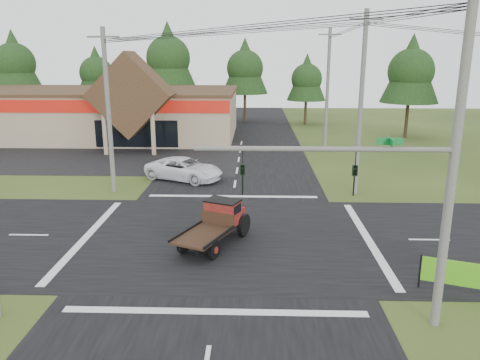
{
  "coord_description": "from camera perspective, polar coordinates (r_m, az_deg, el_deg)",
  "views": [
    {
      "loc": [
        1.37,
        -21.72,
        8.79
      ],
      "look_at": [
        0.59,
        2.94,
        2.2
      ],
      "focal_mm": 35.0,
      "sensor_mm": 36.0,
      "label": 1
    }
  ],
  "objects": [
    {
      "name": "road_ew",
      "position": [
        23.47,
        -1.67,
        -7.02
      ],
      "size": [
        120.0,
        12.0,
        0.02
      ],
      "primitive_type": "cube",
      "color": "black",
      "rests_on": "ground"
    },
    {
      "name": "tree_side_ne",
      "position": [
        54.35,
        20.14,
        12.58
      ],
      "size": [
        6.16,
        6.16,
        11.11
      ],
      "color": "#332316",
      "rests_on": "ground"
    },
    {
      "name": "tree_row_e",
      "position": [
        62.14,
        8.13,
        12.26
      ],
      "size": [
        5.04,
        5.04,
        9.09
      ],
      "color": "#332316",
      "rests_on": "ground"
    },
    {
      "name": "utility_pole_ne",
      "position": [
        30.59,
        14.51,
        9.04
      ],
      "size": [
        2.0,
        0.3,
        11.5
      ],
      "color": "#595651",
      "rests_on": "ground"
    },
    {
      "name": "cvs_building",
      "position": [
        54.39,
        -16.65,
        7.99
      ],
      "size": [
        30.4,
        18.2,
        9.19
      ],
      "color": "tan",
      "rests_on": "ground"
    },
    {
      "name": "parking_apron",
      "position": [
        44.4,
        -18.49,
        2.77
      ],
      "size": [
        28.0,
        14.0,
        0.02
      ],
      "primitive_type": "cube",
      "color": "black",
      "rests_on": "ground"
    },
    {
      "name": "tree_row_a",
      "position": [
        69.24,
        -25.81,
        12.9
      ],
      "size": [
        6.72,
        6.72,
        12.12
      ],
      "color": "#332316",
      "rests_on": "ground"
    },
    {
      "name": "ground",
      "position": [
        23.47,
        -1.67,
        -7.05
      ],
      "size": [
        120.0,
        120.0,
        0.0
      ],
      "primitive_type": "plane",
      "color": "#2B3F16",
      "rests_on": "ground"
    },
    {
      "name": "tree_row_c",
      "position": [
        63.74,
        -8.74,
        14.72
      ],
      "size": [
        7.28,
        7.28,
        13.13
      ],
      "color": "#332316",
      "rests_on": "ground"
    },
    {
      "name": "utility_pole_nw",
      "position": [
        31.35,
        -15.75,
        8.17
      ],
      "size": [
        2.0,
        0.3,
        10.5
      ],
      "color": "#595651",
      "rests_on": "ground"
    },
    {
      "name": "traffic_signal_mast",
      "position": [
        15.53,
        18.4,
        -2.16
      ],
      "size": [
        8.12,
        0.24,
        7.0
      ],
      "color": "#595651",
      "rests_on": "ground"
    },
    {
      "name": "utility_pole_nr",
      "position": [
        15.8,
        24.62,
        2.08
      ],
      "size": [
        2.0,
        0.3,
        11.0
      ],
      "color": "#595651",
      "rests_on": "ground"
    },
    {
      "name": "tree_row_d",
      "position": [
        63.75,
        0.61,
        13.68
      ],
      "size": [
        6.16,
        6.16,
        11.11
      ],
      "color": "#332316",
      "rests_on": "ground"
    },
    {
      "name": "white_pickup",
      "position": [
        34.27,
        -6.82,
        1.35
      ],
      "size": [
        6.31,
        4.75,
        1.59
      ],
      "primitive_type": "imported",
      "rotation": [
        0.0,
        0.0,
        1.15
      ],
      "color": "white",
      "rests_on": "ground"
    },
    {
      "name": "tree_row_b",
      "position": [
        67.24,
        -17.13,
        12.53
      ],
      "size": [
        5.6,
        5.6,
        10.1
      ],
      "color": "#332316",
      "rests_on": "ground"
    },
    {
      "name": "antique_flatbed_truck",
      "position": [
        22.29,
        -3.26,
        -5.49
      ],
      "size": [
        3.65,
        5.18,
        2.03
      ],
      "primitive_type": null,
      "rotation": [
        0.0,
        0.0,
        -0.42
      ],
      "color": "#5F0D18",
      "rests_on": "ground"
    },
    {
      "name": "roadside_banner",
      "position": [
        19.88,
        26.88,
        -10.81
      ],
      "size": [
        3.86,
        1.47,
        1.39
      ],
      "primitive_type": null,
      "rotation": [
        0.0,
        0.0,
        -0.34
      ],
      "color": "#4BA315",
      "rests_on": "ground"
    },
    {
      "name": "road_ns",
      "position": [
        23.47,
        -1.67,
        -7.02
      ],
      "size": [
        12.0,
        120.0,
        0.02
      ],
      "primitive_type": "cube",
      "color": "black",
      "rests_on": "ground"
    },
    {
      "name": "utility_pole_n",
      "position": [
        44.33,
        10.61,
        10.75
      ],
      "size": [
        2.0,
        0.3,
        11.2
      ],
      "color": "#595651",
      "rests_on": "ground"
    }
  ]
}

